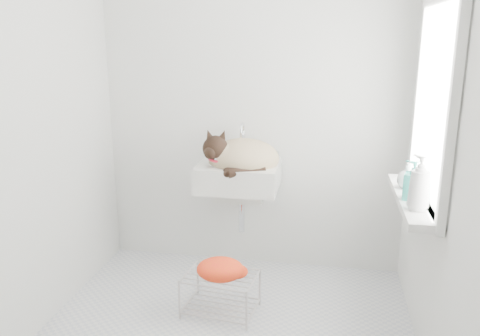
% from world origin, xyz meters
% --- Properties ---
extents(floor, '(2.20, 2.00, 0.02)m').
position_xyz_m(floor, '(0.00, 0.00, 0.00)').
color(floor, silver).
rests_on(floor, ground).
extents(back_wall, '(2.20, 0.02, 2.50)m').
position_xyz_m(back_wall, '(0.00, 1.00, 1.25)').
color(back_wall, silver).
rests_on(back_wall, ground).
extents(right_wall, '(0.02, 2.00, 2.50)m').
position_xyz_m(right_wall, '(1.10, 0.00, 1.25)').
color(right_wall, silver).
rests_on(right_wall, ground).
extents(left_wall, '(0.02, 2.00, 2.50)m').
position_xyz_m(left_wall, '(-1.10, 0.00, 1.25)').
color(left_wall, silver).
rests_on(left_wall, ground).
extents(window_glass, '(0.01, 0.80, 1.00)m').
position_xyz_m(window_glass, '(1.09, 0.20, 1.35)').
color(window_glass, white).
rests_on(window_glass, right_wall).
extents(window_frame, '(0.04, 0.90, 1.10)m').
position_xyz_m(window_frame, '(1.07, 0.20, 1.35)').
color(window_frame, white).
rests_on(window_frame, right_wall).
extents(windowsill, '(0.16, 0.88, 0.04)m').
position_xyz_m(windowsill, '(1.01, 0.20, 0.83)').
color(windowsill, white).
rests_on(windowsill, right_wall).
extents(sink, '(0.55, 0.48, 0.22)m').
position_xyz_m(sink, '(-0.05, 0.74, 0.85)').
color(sink, white).
rests_on(sink, back_wall).
extents(faucet, '(0.20, 0.14, 0.20)m').
position_xyz_m(faucet, '(-0.05, 0.92, 0.99)').
color(faucet, silver).
rests_on(faucet, sink).
extents(cat, '(0.53, 0.45, 0.32)m').
position_xyz_m(cat, '(-0.04, 0.72, 0.89)').
color(cat, tan).
rests_on(cat, sink).
extents(wire_rack, '(0.46, 0.35, 0.26)m').
position_xyz_m(wire_rack, '(-0.08, 0.23, 0.15)').
color(wire_rack, beige).
rests_on(wire_rack, floor).
extents(towel, '(0.31, 0.23, 0.12)m').
position_xyz_m(towel, '(-0.07, 0.18, 0.29)').
color(towel, orange).
rests_on(towel, wire_rack).
extents(bottle_a, '(0.13, 0.13, 0.24)m').
position_xyz_m(bottle_a, '(1.00, -0.03, 0.85)').
color(bottle_a, silver).
rests_on(bottle_a, windowsill).
extents(bottle_b, '(0.12, 0.12, 0.21)m').
position_xyz_m(bottle_b, '(1.00, 0.14, 0.85)').
color(bottle_b, teal).
rests_on(bottle_b, windowsill).
extents(bottle_c, '(0.12, 0.12, 0.15)m').
position_xyz_m(bottle_c, '(1.00, 0.35, 0.85)').
color(bottle_c, silver).
rests_on(bottle_c, windowsill).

